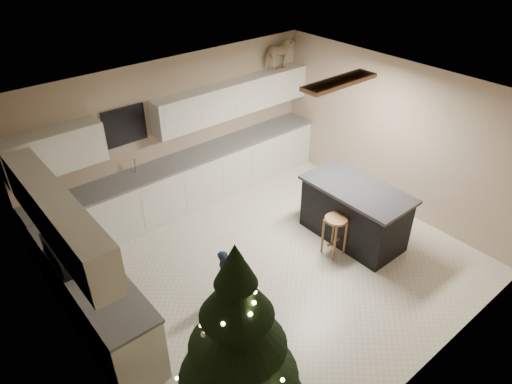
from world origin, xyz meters
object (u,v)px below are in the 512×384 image
Objects in this scene: christmas_tree at (238,358)px; toddler at (225,275)px; bar_stool at (335,227)px; rocking_horse at (280,54)px; island at (354,213)px.

toddler is (0.95, 1.51, -0.58)m from christmas_tree.
toddler reaches higher than bar_stool.
christmas_tree is 3.68× the size of rocking_horse.
toddler is 4.38m from rocking_horse.
island is 3.29m from rocking_horse.
christmas_tree is 5.81m from rocking_horse.
island is 2.12× the size of toddler.
island is 3.60m from christmas_tree.
toddler is (-1.85, 0.31, -0.10)m from bar_stool.
toddler is at bearing 57.98° from christmas_tree.
rocking_horse reaches higher than island.
bar_stool is 1.02× the size of rocking_horse.
christmas_tree is at bearing 129.39° from rocking_horse.
christmas_tree is at bearing -158.98° from island.
christmas_tree is 2.98× the size of toddler.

